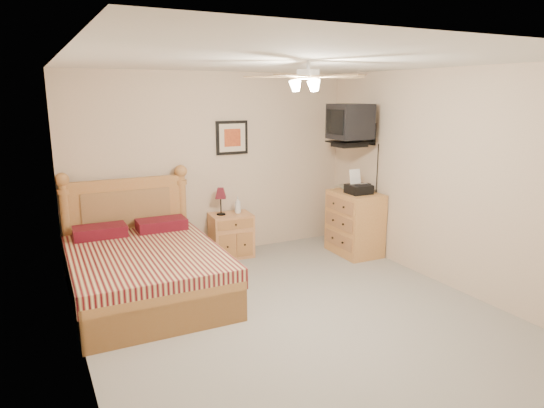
{
  "coord_description": "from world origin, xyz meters",
  "views": [
    {
      "loc": [
        -2.29,
        -3.97,
        2.22
      ],
      "look_at": [
        0.21,
        0.9,
        0.96
      ],
      "focal_mm": 32.0,
      "sensor_mm": 36.0,
      "label": 1
    }
  ],
  "objects": [
    {
      "name": "floor",
      "position": [
        0.0,
        0.0,
        0.0
      ],
      "size": [
        4.5,
        4.5,
        0.0
      ],
      "primitive_type": "plane",
      "color": "gray",
      "rests_on": "ground"
    },
    {
      "name": "ceiling",
      "position": [
        0.0,
        0.0,
        2.5
      ],
      "size": [
        4.0,
        4.5,
        0.04
      ],
      "primitive_type": "cube",
      "color": "white",
      "rests_on": "ground"
    },
    {
      "name": "wall_back",
      "position": [
        0.0,
        2.25,
        1.25
      ],
      "size": [
        4.0,
        0.04,
        2.5
      ],
      "primitive_type": "cube",
      "color": "beige",
      "rests_on": "ground"
    },
    {
      "name": "wall_front",
      "position": [
        0.0,
        -2.25,
        1.25
      ],
      "size": [
        4.0,
        0.04,
        2.5
      ],
      "primitive_type": "cube",
      "color": "beige",
      "rests_on": "ground"
    },
    {
      "name": "wall_left",
      "position": [
        -2.0,
        0.0,
        1.25
      ],
      "size": [
        0.04,
        4.5,
        2.5
      ],
      "primitive_type": "cube",
      "color": "beige",
      "rests_on": "ground"
    },
    {
      "name": "wall_right",
      "position": [
        2.0,
        0.0,
        1.25
      ],
      "size": [
        0.04,
        4.5,
        2.5
      ],
      "primitive_type": "cube",
      "color": "beige",
      "rests_on": "ground"
    },
    {
      "name": "bed",
      "position": [
        -1.24,
        1.12,
        0.66
      ],
      "size": [
        1.58,
        2.05,
        1.31
      ],
      "primitive_type": null,
      "rotation": [
        0.0,
        0.0,
        -0.02
      ],
      "color": "#B57337",
      "rests_on": "ground"
    },
    {
      "name": "nightstand",
      "position": [
        0.14,
        2.0,
        0.3
      ],
      "size": [
        0.59,
        0.46,
        0.6
      ],
      "primitive_type": "cube",
      "rotation": [
        0.0,
        0.0,
        -0.08
      ],
      "color": "#B17149",
      "rests_on": "ground"
    },
    {
      "name": "table_lamp",
      "position": [
        0.01,
        2.04,
        0.79
      ],
      "size": [
        0.26,
        0.26,
        0.37
      ],
      "primitive_type": null,
      "rotation": [
        0.0,
        0.0,
        0.35
      ],
      "color": "#5C141E",
      "rests_on": "nightstand"
    },
    {
      "name": "lotion_bottle",
      "position": [
        0.25,
        2.02,
        0.71
      ],
      "size": [
        0.12,
        0.12,
        0.23
      ],
      "primitive_type": "imported",
      "rotation": [
        0.0,
        0.0,
        -0.4
      ],
      "color": "white",
      "rests_on": "nightstand"
    },
    {
      "name": "framed_picture",
      "position": [
        0.27,
        2.23,
        1.62
      ],
      "size": [
        0.46,
        0.04,
        0.46
      ],
      "primitive_type": "cube",
      "color": "black",
      "rests_on": "wall_back"
    },
    {
      "name": "dresser",
      "position": [
        1.73,
        1.33,
        0.44
      ],
      "size": [
        0.54,
        0.76,
        0.88
      ],
      "primitive_type": "cube",
      "rotation": [
        0.0,
        0.0,
        -0.03
      ],
      "color": "#BA763C",
      "rests_on": "ground"
    },
    {
      "name": "fax_machine",
      "position": [
        1.71,
        1.24,
        1.04
      ],
      "size": [
        0.31,
        0.33,
        0.32
      ],
      "primitive_type": null,
      "rotation": [
        0.0,
        0.0,
        -0.03
      ],
      "color": "black",
      "rests_on": "dresser"
    },
    {
      "name": "magazine_lower",
      "position": [
        1.68,
        1.58,
        0.89
      ],
      "size": [
        0.23,
        0.28,
        0.02
      ],
      "primitive_type": "imported",
      "rotation": [
        0.0,
        0.0,
        -0.19
      ],
      "color": "beige",
      "rests_on": "dresser"
    },
    {
      "name": "magazine_upper",
      "position": [
        1.7,
        1.59,
        0.91
      ],
      "size": [
        0.27,
        0.29,
        0.02
      ],
      "primitive_type": "imported",
      "rotation": [
        0.0,
        0.0,
        0.5
      ],
      "color": "gray",
      "rests_on": "magazine_lower"
    },
    {
      "name": "wall_tv",
      "position": [
        1.75,
        1.34,
        1.81
      ],
      "size": [
        0.56,
        0.46,
        0.58
      ],
      "primitive_type": null,
      "color": "black",
      "rests_on": "wall_right"
    },
    {
      "name": "ceiling_fan",
      "position": [
        0.0,
        -0.2,
        2.36
      ],
      "size": [
        1.14,
        1.14,
        0.28
      ],
      "primitive_type": null,
      "color": "silver",
      "rests_on": "ceiling"
    }
  ]
}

